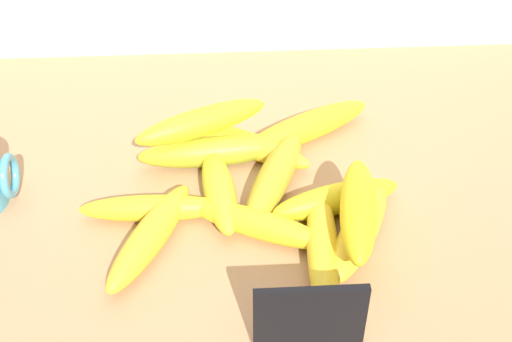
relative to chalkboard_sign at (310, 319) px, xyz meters
The scene contains 15 objects.
counter_top 23.23cm from the chalkboard_sign, 112.03° to the left, with size 110.00×76.00×3.00cm, color tan.
chalkboard_sign is the anchor object (origin of this frame).
banana_0 23.90cm from the chalkboard_sign, 93.42° to the left, with size 19.00×4.13×4.13cm, color gold.
banana_1 30.84cm from the chalkboard_sign, 107.40° to the left, with size 19.80×4.05×4.05cm, color #ACB426.
banana_2 25.42cm from the chalkboard_sign, 130.62° to the left, with size 17.79×3.28×3.28cm, color gold.
banana_3 21.91cm from the chalkboard_sign, 138.98° to the left, with size 18.29×3.80×3.80cm, color gold.
banana_4 15.56cm from the chalkboard_sign, 61.04° to the left, with size 16.80×4.02×4.02cm, color yellow.
banana_5 31.29cm from the chalkboard_sign, 98.21° to the left, with size 18.36×3.50×3.50cm, color yellow.
banana_6 34.33cm from the chalkboard_sign, 83.86° to the left, with size 20.95×4.04×4.04cm, color yellow.
banana_7 23.22cm from the chalkboard_sign, 111.68° to the left, with size 15.27×3.89×3.89cm, color yellow.
banana_8 20.15cm from the chalkboard_sign, 73.65° to the left, with size 16.55×3.81×3.81cm, color yellow.
banana_9 12.08cm from the chalkboard_sign, 75.69° to the left, with size 20.15×3.52×3.52cm, color yellow.
banana_10 16.30cm from the chalkboard_sign, 104.49° to the left, with size 17.74×3.47×3.47cm, color yellow.
banana_11 14.78cm from the chalkboard_sign, 62.08° to the left, with size 16.63×4.08×4.08cm, color yellow.
banana_12 32.54cm from the chalkboard_sign, 108.78° to the left, with size 18.36×3.73×3.73cm, color yellow.
Camera 1 is at (0.93, -61.36, 59.45)cm, focal length 47.01 mm.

